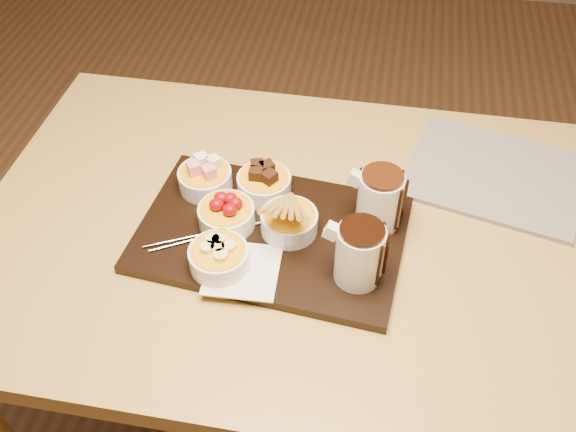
% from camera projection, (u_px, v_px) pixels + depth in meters
% --- Properties ---
extents(ground, '(5.00, 5.00, 0.00)m').
position_uv_depth(ground, '(299.00, 422.00, 1.69)').
color(ground, brown).
rests_on(ground, ground).
extents(dining_table, '(1.20, 0.80, 0.75)m').
position_uv_depth(dining_table, '(304.00, 262.00, 1.23)').
color(dining_table, '#B79144').
rests_on(dining_table, ground).
extents(serving_board, '(0.49, 0.34, 0.02)m').
position_uv_depth(serving_board, '(271.00, 234.00, 1.13)').
color(serving_board, black).
rests_on(serving_board, dining_table).
extents(napkin, '(0.13, 0.13, 0.00)m').
position_uv_depth(napkin, '(242.00, 270.00, 1.06)').
color(napkin, white).
rests_on(napkin, serving_board).
extents(bowl_marshmallows, '(0.10, 0.10, 0.04)m').
position_uv_depth(bowl_marshmallows, '(205.00, 179.00, 1.19)').
color(bowl_marshmallows, white).
rests_on(bowl_marshmallows, serving_board).
extents(bowl_cake, '(0.10, 0.10, 0.04)m').
position_uv_depth(bowl_cake, '(264.00, 185.00, 1.18)').
color(bowl_cake, white).
rests_on(bowl_cake, serving_board).
extents(bowl_strawberries, '(0.10, 0.10, 0.04)m').
position_uv_depth(bowl_strawberries, '(227.00, 216.00, 1.12)').
color(bowl_strawberries, white).
rests_on(bowl_strawberries, serving_board).
extents(bowl_biscotti, '(0.10, 0.10, 0.04)m').
position_uv_depth(bowl_biscotti, '(289.00, 222.00, 1.11)').
color(bowl_biscotti, white).
rests_on(bowl_biscotti, serving_board).
extents(bowl_bananas, '(0.10, 0.10, 0.04)m').
position_uv_depth(bowl_bananas, '(219.00, 258.00, 1.06)').
color(bowl_bananas, white).
rests_on(bowl_bananas, serving_board).
extents(pitcher_dark_chocolate, '(0.08, 0.08, 0.11)m').
position_uv_depth(pitcher_dark_chocolate, '(359.00, 254.00, 1.02)').
color(pitcher_dark_chocolate, silver).
rests_on(pitcher_dark_chocolate, serving_board).
extents(pitcher_milk_chocolate, '(0.08, 0.08, 0.11)m').
position_uv_depth(pitcher_milk_chocolate, '(380.00, 201.00, 1.10)').
color(pitcher_milk_chocolate, silver).
rests_on(pitcher_milk_chocolate, serving_board).
extents(fondue_skewers, '(0.14, 0.25, 0.01)m').
position_uv_depth(fondue_skewers, '(217.00, 231.00, 1.12)').
color(fondue_skewers, silver).
rests_on(fondue_skewers, serving_board).
extents(newspaper, '(0.38, 0.33, 0.01)m').
position_uv_depth(newspaper, '(494.00, 175.00, 1.25)').
color(newspaper, beige).
rests_on(newspaper, dining_table).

